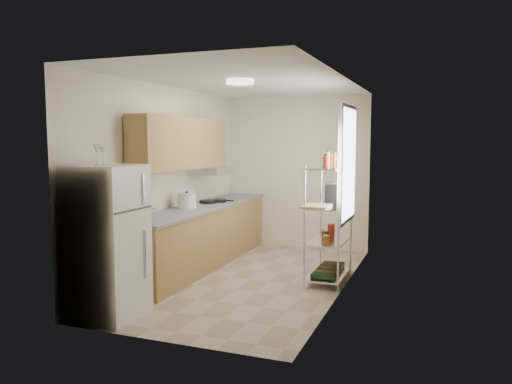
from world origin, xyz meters
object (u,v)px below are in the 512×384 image
rice_cooker (187,201)px  cutting_board (316,206)px  frying_pan_large (208,202)px  espresso_machine (332,193)px  refrigerator (107,242)px

rice_cooker → cutting_board: (1.87, -0.06, 0.02)m
frying_pan_large → espresso_machine: size_ratio=0.86×
cutting_board → espresso_machine: (0.11, 0.41, 0.13)m
frying_pan_large → espresso_machine: espresso_machine is taller
refrigerator → rice_cooker: bearing=93.3°
rice_cooker → frying_pan_large: rice_cooker is taller
refrigerator → espresso_machine: (1.87, 2.29, 0.35)m
espresso_machine → refrigerator: bearing=-139.0°
refrigerator → frying_pan_large: (-0.10, 2.57, 0.12)m
cutting_board → refrigerator: bearing=-133.1°
refrigerator → cutting_board: refrigerator is taller
rice_cooker → frying_pan_large: size_ratio=1.05×
espresso_machine → frying_pan_large: bearing=162.1°
rice_cooker → espresso_machine: 2.02m
refrigerator → cutting_board: (1.76, 1.88, 0.22)m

